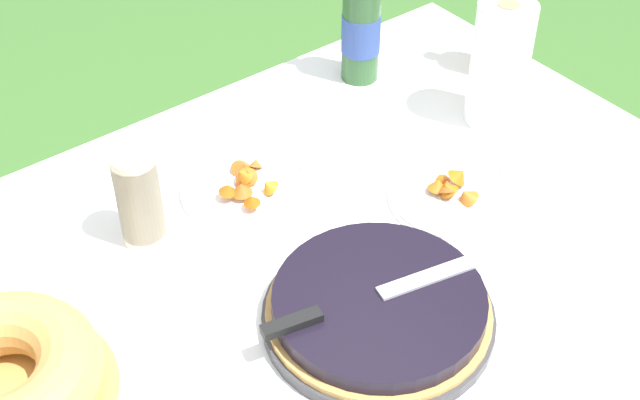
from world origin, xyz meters
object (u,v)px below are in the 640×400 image
(cup_stack, at_px, (139,197))
(berry_tart, at_px, (379,309))
(bundt_cake, at_px, (0,376))
(snack_plate_left, at_px, (246,186))
(serving_knife, at_px, (362,299))
(paper_towel_roll, at_px, (500,64))
(snack_plate_near, at_px, (455,194))
(cider_bottle_amber, at_px, (513,19))
(cider_bottle_green, at_px, (361,23))

(cup_stack, bearing_deg, berry_tart, -63.83)
(bundt_cake, bearing_deg, snack_plate_left, 18.06)
(cup_stack, bearing_deg, serving_knife, -67.09)
(bundt_cake, height_order, paper_towel_roll, paper_towel_roll)
(snack_plate_near, bearing_deg, paper_towel_roll, 30.03)
(cup_stack, relative_size, paper_towel_roll, 0.71)
(serving_knife, relative_size, snack_plate_near, 1.58)
(berry_tart, bearing_deg, serving_knife, 167.54)
(bundt_cake, xyz_separation_m, snack_plate_left, (0.51, 0.17, -0.04))
(bundt_cake, relative_size, cup_stack, 1.74)
(serving_knife, height_order, paper_towel_roll, paper_towel_roll)
(serving_knife, bearing_deg, paper_towel_roll, 37.78)
(serving_knife, bearing_deg, snack_plate_left, 95.83)
(cider_bottle_amber, bearing_deg, snack_plate_near, -148.04)
(berry_tart, height_order, serving_knife, serving_knife)
(berry_tart, height_order, cup_stack, cup_stack)
(cup_stack, relative_size, snack_plate_near, 0.75)
(bundt_cake, bearing_deg, serving_knife, -23.27)
(cider_bottle_amber, xyz_separation_m, paper_towel_roll, (-0.14, -0.10, -0.00))
(bundt_cake, bearing_deg, berry_tart, -22.69)
(cider_bottle_green, height_order, paper_towel_roll, cider_bottle_green)
(snack_plate_near, relative_size, snack_plate_left, 1.02)
(bundt_cake, bearing_deg, cider_bottle_amber, 7.65)
(cider_bottle_amber, relative_size, snack_plate_left, 1.44)
(berry_tart, distance_m, paper_towel_roll, 0.59)
(berry_tart, distance_m, serving_knife, 0.05)
(cider_bottle_amber, bearing_deg, snack_plate_left, 178.97)
(paper_towel_roll, bearing_deg, serving_knife, -154.68)
(cider_bottle_amber, bearing_deg, paper_towel_roll, -145.07)
(cider_bottle_amber, distance_m, snack_plate_near, 0.45)
(serving_knife, height_order, snack_plate_left, serving_knife)
(serving_knife, relative_size, cider_bottle_green, 1.12)
(bundt_cake, height_order, cup_stack, cup_stack)
(snack_plate_near, xyz_separation_m, snack_plate_left, (-0.28, 0.24, 0.00))
(cup_stack, distance_m, cider_bottle_green, 0.61)
(snack_plate_near, bearing_deg, snack_plate_left, 138.84)
(serving_knife, distance_m, cup_stack, 0.40)
(serving_knife, relative_size, snack_plate_left, 1.61)
(bundt_cake, bearing_deg, snack_plate_near, -5.41)
(berry_tart, xyz_separation_m, paper_towel_roll, (0.52, 0.26, 0.10))
(cup_stack, relative_size, cider_bottle_amber, 0.53)
(snack_plate_left, relative_size, paper_towel_roll, 0.93)
(serving_knife, xyz_separation_m, cider_bottle_amber, (0.68, 0.36, 0.06))
(cider_bottle_green, xyz_separation_m, paper_towel_roll, (0.11, -0.27, -0.00))
(berry_tart, bearing_deg, cider_bottle_amber, 28.87)
(bundt_cake, height_order, snack_plate_near, bundt_cake)
(cup_stack, relative_size, snack_plate_left, 0.76)
(serving_knife, distance_m, snack_plate_left, 0.37)
(paper_towel_roll, bearing_deg, cup_stack, 170.86)
(cup_stack, xyz_separation_m, snack_plate_near, (0.47, -0.24, -0.08))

